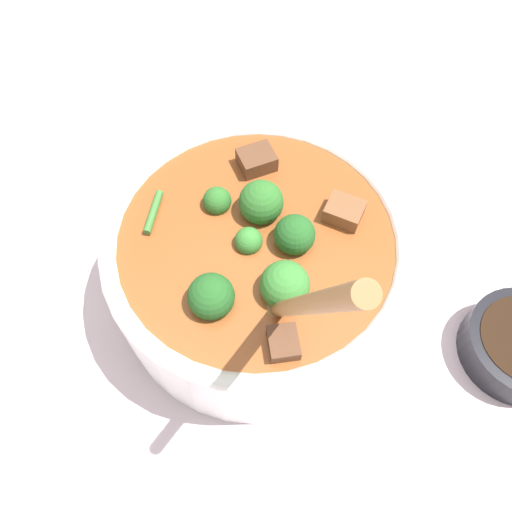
% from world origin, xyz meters
% --- Properties ---
extents(ground_plane, '(4.00, 4.00, 0.00)m').
position_xyz_m(ground_plane, '(0.00, 0.00, 0.00)').
color(ground_plane, silver).
extents(stew_bowl, '(0.27, 0.28, 0.31)m').
position_xyz_m(stew_bowl, '(-0.00, -0.00, 0.06)').
color(stew_bowl, white).
rests_on(stew_bowl, ground_plane).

